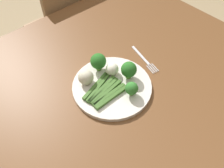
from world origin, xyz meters
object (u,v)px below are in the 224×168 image
(broccoli_near_center, at_px, (98,61))
(cauliflower_near_fork, at_px, (112,69))
(chair, at_px, (72,30))
(asparagus_bundle, at_px, (104,91))
(plate, at_px, (112,86))
(fork, at_px, (144,59))
(dining_table, at_px, (121,96))
(broccoli_front_left, at_px, (129,70))
(broccoli_back, at_px, (132,88))
(cauliflower_left, at_px, (86,77))

(broccoli_near_center, xyz_separation_m, cauliflower_near_fork, (-0.02, 0.05, -0.02))
(cauliflower_near_fork, bearing_deg, chair, -109.53)
(asparagus_bundle, relative_size, broccoli_near_center, 2.08)
(chair, bearing_deg, plate, 70.11)
(fork, bearing_deg, dining_table, -70.90)
(plate, distance_m, cauliflower_near_fork, 0.06)
(chair, bearing_deg, dining_table, 74.17)
(asparagus_bundle, xyz_separation_m, cauliflower_near_fork, (-0.08, -0.05, 0.02))
(broccoli_front_left, distance_m, broccoli_back, 0.08)
(broccoli_near_center, relative_size, cauliflower_near_fork, 1.50)
(plate, distance_m, broccoli_near_center, 0.10)
(asparagus_bundle, distance_m, cauliflower_left, 0.08)
(chair, relative_size, cauliflower_left, 15.91)
(dining_table, relative_size, asparagus_bundle, 8.02)
(chair, bearing_deg, broccoli_front_left, 75.61)
(chair, distance_m, broccoli_back, 0.84)
(plate, xyz_separation_m, fork, (-0.19, -0.02, -0.01))
(dining_table, relative_size, chair, 1.36)
(chair, relative_size, broccoli_front_left, 12.63)
(dining_table, distance_m, cauliflower_left, 0.20)
(dining_table, xyz_separation_m, broccoli_near_center, (0.04, -0.08, 0.16))
(dining_table, height_order, asparagus_bundle, asparagus_bundle)
(dining_table, distance_m, fork, 0.17)
(plate, distance_m, fork, 0.19)
(broccoli_front_left, xyz_separation_m, cauliflower_left, (0.13, -0.08, -0.01))
(broccoli_front_left, bearing_deg, fork, -165.04)
(cauliflower_left, bearing_deg, dining_table, 150.54)
(chair, height_order, broccoli_front_left, chair)
(dining_table, distance_m, asparagus_bundle, 0.16)
(asparagus_bundle, relative_size, cauliflower_left, 2.69)
(plate, relative_size, broccoli_near_center, 3.96)
(fork, bearing_deg, broccoli_front_left, -62.13)
(chair, bearing_deg, fork, 85.10)
(asparagus_bundle, xyz_separation_m, broccoli_back, (-0.06, 0.07, 0.03))
(broccoli_back, bearing_deg, dining_table, -113.01)
(dining_table, bearing_deg, cauliflower_left, -29.46)
(plate, relative_size, broccoli_back, 5.16)
(broccoli_front_left, xyz_separation_m, cauliflower_near_fork, (0.03, -0.05, -0.02))
(chair, bearing_deg, broccoli_back, 73.53)
(dining_table, xyz_separation_m, fork, (-0.13, -0.01, 0.11))
(dining_table, xyz_separation_m, broccoli_front_left, (-0.01, 0.02, 0.16))
(dining_table, bearing_deg, cauliflower_near_fork, -62.16)
(dining_table, distance_m, chair, 0.71)
(cauliflower_left, distance_m, fork, 0.26)
(chair, distance_m, broccoli_near_center, 0.70)
(plate, relative_size, fork, 1.70)
(broccoli_front_left, bearing_deg, dining_table, -53.61)
(broccoli_front_left, bearing_deg, cauliflower_near_fork, -59.08)
(asparagus_bundle, height_order, cauliflower_near_fork, cauliflower_near_fork)
(dining_table, height_order, cauliflower_left, cauliflower_left)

